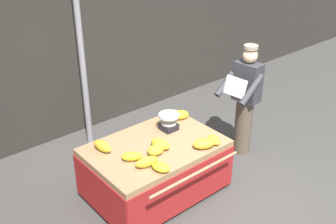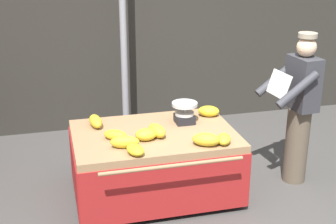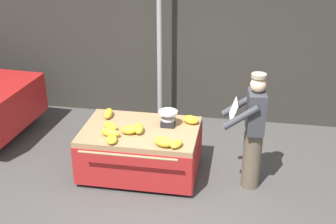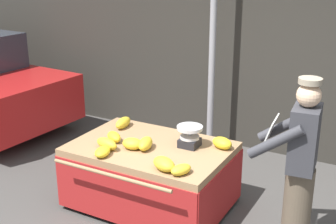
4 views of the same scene
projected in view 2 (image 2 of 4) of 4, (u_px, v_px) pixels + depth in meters
The scene contains 14 objects.
ground_plane at pixel (217, 213), 4.89m from camera, with size 60.00×60.00×0.00m, color #423F3D.
street_pole at pixel (123, 24), 6.21m from camera, with size 0.09×0.09×3.15m, color gray.
banana_cart at pixel (154, 149), 5.06m from camera, with size 1.71×1.36×0.73m.
weighing_scale at pixel (185, 113), 5.21m from camera, with size 0.28×0.28×0.23m.
banana_bunch_0 at pixel (115, 135), 4.80m from camera, with size 0.13×0.25×0.10m, color gold.
banana_bunch_1 at pixel (96, 121), 5.13m from camera, with size 0.13×0.29×0.12m, color gold.
banana_bunch_2 at pixel (224, 139), 4.72m from camera, with size 0.13×0.22×0.10m, color gold.
banana_bunch_3 at pixel (157, 131), 4.88m from camera, with size 0.14×0.27×0.13m, color gold.
banana_bunch_4 at pixel (125, 142), 4.62m from camera, with size 0.12×0.28×0.12m, color gold.
banana_bunch_5 at pixel (209, 111), 5.42m from camera, with size 0.16×0.24×0.12m, color gold.
banana_bunch_6 at pixel (135, 150), 4.48m from camera, with size 0.15×0.23×0.09m, color gold.
banana_bunch_7 at pixel (146, 134), 4.79m from camera, with size 0.17×0.22×0.12m, color gold.
banana_bunch_8 at pixel (206, 139), 4.67m from camera, with size 0.17×0.27×0.13m, color gold.
vendor_person at pixel (299, 109), 5.25m from camera, with size 0.61×0.56×1.71m.
Camera 2 is at (-1.53, -3.96, 2.68)m, focal length 51.16 mm.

